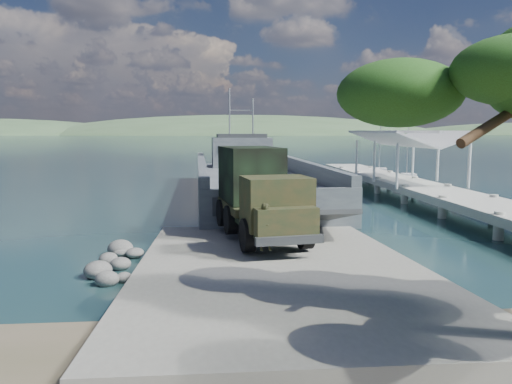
{
  "coord_description": "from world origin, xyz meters",
  "views": [
    {
      "loc": [
        -2.23,
        -18.56,
        5.27
      ],
      "look_at": [
        -0.19,
        6.0,
        2.21
      ],
      "focal_mm": 35.0,
      "sensor_mm": 36.0,
      "label": 1
    }
  ],
  "objects_px": {
    "pier": "(412,178)",
    "military_truck": "(258,192)",
    "sailboat_far": "(379,174)",
    "sailboat_near": "(407,180)",
    "soldier": "(266,237)",
    "landing_craft": "(252,185)"
  },
  "relations": [
    {
      "from": "pier",
      "to": "sailboat_far",
      "type": "xyz_separation_m",
      "value": [
        3.12,
        16.91,
        -1.24
      ]
    },
    {
      "from": "soldier",
      "to": "sailboat_near",
      "type": "relative_size",
      "value": 0.3
    },
    {
      "from": "pier",
      "to": "sailboat_far",
      "type": "relative_size",
      "value": 6.6
    },
    {
      "from": "military_truck",
      "to": "sailboat_near",
      "type": "relative_size",
      "value": 1.52
    },
    {
      "from": "sailboat_near",
      "to": "sailboat_far",
      "type": "xyz_separation_m",
      "value": [
        -0.98,
        5.6,
        0.04
      ]
    },
    {
      "from": "military_truck",
      "to": "soldier",
      "type": "distance_m",
      "value": 4.65
    },
    {
      "from": "landing_craft",
      "to": "sailboat_far",
      "type": "bearing_deg",
      "value": 40.88
    },
    {
      "from": "soldier",
      "to": "sailboat_near",
      "type": "distance_m",
      "value": 35.45
    },
    {
      "from": "pier",
      "to": "soldier",
      "type": "xyz_separation_m",
      "value": [
        -13.38,
        -19.52,
        -0.23
      ]
    },
    {
      "from": "landing_craft",
      "to": "sailboat_near",
      "type": "relative_size",
      "value": 5.89
    },
    {
      "from": "military_truck",
      "to": "sailboat_near",
      "type": "height_order",
      "value": "sailboat_near"
    },
    {
      "from": "pier",
      "to": "military_truck",
      "type": "distance_m",
      "value": 20.05
    },
    {
      "from": "sailboat_far",
      "to": "sailboat_near",
      "type": "bearing_deg",
      "value": -65.69
    },
    {
      "from": "pier",
      "to": "military_truck",
      "type": "height_order",
      "value": "pier"
    },
    {
      "from": "soldier",
      "to": "pier",
      "type": "bearing_deg",
      "value": 44.31
    },
    {
      "from": "pier",
      "to": "sailboat_near",
      "type": "bearing_deg",
      "value": 70.05
    },
    {
      "from": "military_truck",
      "to": "sailboat_far",
      "type": "height_order",
      "value": "sailboat_far"
    },
    {
      "from": "soldier",
      "to": "sailboat_far",
      "type": "height_order",
      "value": "sailboat_far"
    },
    {
      "from": "pier",
      "to": "soldier",
      "type": "distance_m",
      "value": 23.67
    },
    {
      "from": "soldier",
      "to": "sailboat_far",
      "type": "xyz_separation_m",
      "value": [
        16.5,
        36.43,
        -1.01
      ]
    },
    {
      "from": "military_truck",
      "to": "soldier",
      "type": "height_order",
      "value": "military_truck"
    },
    {
      "from": "pier",
      "to": "military_truck",
      "type": "bearing_deg",
      "value": -131.49
    }
  ]
}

